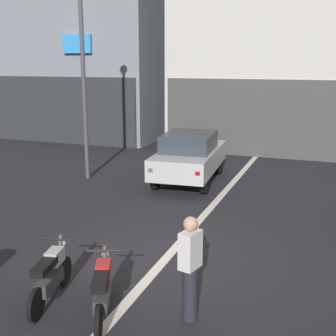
{
  "coord_description": "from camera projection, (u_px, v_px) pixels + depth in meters",
  "views": [
    {
      "loc": [
        2.97,
        -7.71,
        3.88
      ],
      "look_at": [
        -0.68,
        2.0,
        1.4
      ],
      "focal_mm": 47.5,
      "sensor_mm": 36.0,
      "label": 1
    }
  ],
  "objects": [
    {
      "name": "building_mid_block",
      "position": [
        279.0,
        38.0,
        20.79
      ],
      "size": [
        8.68,
        7.33,
        10.0
      ],
      "color": "silver",
      "rests_on": "ground"
    },
    {
      "name": "person_by_motorcycles",
      "position": [
        190.0,
        268.0,
        6.69
      ],
      "size": [
        0.3,
        0.4,
        1.67
      ],
      "color": "#23232D",
      "rests_on": "ground"
    },
    {
      "name": "street_lamp",
      "position": [
        83.0,
        59.0,
        14.33
      ],
      "size": [
        0.36,
        0.36,
        6.51
      ],
      "color": "#47474C",
      "rests_on": "ground"
    },
    {
      "name": "lane_centre_line",
      "position": [
        231.0,
        185.0,
        14.4
      ],
      "size": [
        0.2,
        18.0,
        0.01
      ],
      "primitive_type": "cube",
      "color": "silver",
      "rests_on": "ground"
    },
    {
      "name": "motorcycle_silver_row_leftmost",
      "position": [
        51.0,
        275.0,
        7.31
      ],
      "size": [
        0.55,
        1.65,
        0.98
      ],
      "color": "black",
      "rests_on": "ground"
    },
    {
      "name": "motorcycle_red_row_left_mid",
      "position": [
        102.0,
        290.0,
        6.85
      ],
      "size": [
        0.74,
        1.57,
        0.98
      ],
      "color": "black",
      "rests_on": "ground"
    },
    {
      "name": "ground_plane",
      "position": [
        165.0,
        260.0,
        8.93
      ],
      "size": [
        120.0,
        120.0,
        0.0
      ],
      "primitive_type": "plane",
      "color": "#232328"
    },
    {
      "name": "car_silver_crossing_near",
      "position": [
        190.0,
        155.0,
        14.63
      ],
      "size": [
        2.09,
        4.23,
        1.64
      ],
      "color": "black",
      "rests_on": "ground"
    }
  ]
}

